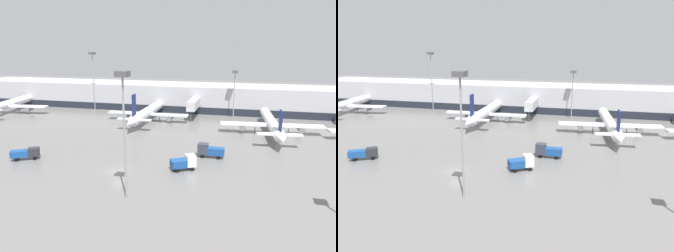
{
  "view_description": "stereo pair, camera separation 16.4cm",
  "coord_description": "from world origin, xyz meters",
  "views": [
    {
      "loc": [
        22.68,
        -53.14,
        23.12
      ],
      "look_at": [
        3.62,
        24.21,
        3.0
      ],
      "focal_mm": 35.0,
      "sensor_mm": 36.0,
      "label": 1
    },
    {
      "loc": [
        22.84,
        -53.1,
        23.12
      ],
      "look_at": [
        3.62,
        24.21,
        3.0
      ],
      "focal_mm": 35.0,
      "sensor_mm": 36.0,
      "label": 2
    }
  ],
  "objects": [
    {
      "name": "apron_light_mast_2",
      "position": [
        -29.28,
        50.44,
        15.82
      ],
      "size": [
        1.8,
        1.8,
        20.32
      ],
      "color": "gray",
      "rests_on": "ground_plane"
    },
    {
      "name": "parked_jet_3",
      "position": [
        -56.71,
        40.12,
        2.97
      ],
      "size": [
        28.01,
        33.04,
        9.62
      ],
      "rotation": [
        0.0,
        0.0,
        1.69
      ],
      "color": "silver",
      "rests_on": "ground_plane"
    },
    {
      "name": "apron_light_mast_3",
      "position": [
        18.47,
        50.7,
        12.17
      ],
      "size": [
        1.8,
        1.8,
        15.07
      ],
      "color": "gray",
      "rests_on": "ground_plane"
    },
    {
      "name": "service_truck_0",
      "position": [
        15.64,
        11.83,
        1.57
      ],
      "size": [
        5.48,
        2.02,
        2.92
      ],
      "rotation": [
        0.0,
        0.0,
        3.13
      ],
      "color": "#19478C",
      "rests_on": "ground_plane"
    },
    {
      "name": "service_truck_1",
      "position": [
        -20.82,
        1.51,
        1.39
      ],
      "size": [
        5.73,
        4.23,
        2.34
      ],
      "rotation": [
        0.0,
        0.0,
        0.5
      ],
      "color": "#19478C",
      "rests_on": "ground_plane"
    },
    {
      "name": "apron_light_mast_1",
      "position": [
        5.39,
        -9.78,
        15.19
      ],
      "size": [
        1.8,
        1.8,
        19.4
      ],
      "color": "gray",
      "rests_on": "ground_plane"
    },
    {
      "name": "traffic_cone_1",
      "position": [
        19.34,
        37.39,
        0.35
      ],
      "size": [
        0.37,
        0.37,
        0.69
      ],
      "color": "orange",
      "rests_on": "ground_plane"
    },
    {
      "name": "parked_jet_0",
      "position": [
        -6.82,
        40.26,
        2.76
      ],
      "size": [
        25.2,
        34.68,
        9.97
      ],
      "rotation": [
        0.0,
        0.0,
        1.56
      ],
      "color": "silver",
      "rests_on": "ground_plane"
    },
    {
      "name": "terminal_building",
      "position": [
        0.02,
        61.93,
        4.49
      ],
      "size": [
        160.0,
        28.16,
        9.0
      ],
      "color": "#B2B2B7",
      "rests_on": "ground_plane"
    },
    {
      "name": "parked_jet_2",
      "position": [
        29.14,
        34.17,
        2.84
      ],
      "size": [
        26.57,
        35.41,
        8.72
      ],
      "rotation": [
        0.0,
        0.0,
        1.65
      ],
      "color": "white",
      "rests_on": "ground_plane"
    },
    {
      "name": "service_truck_2",
      "position": [
        11.79,
        3.68,
        1.53
      ],
      "size": [
        5.07,
        4.11,
        2.83
      ],
      "rotation": [
        0.0,
        0.0,
        0.52
      ],
      "color": "#19478C",
      "rests_on": "ground_plane"
    },
    {
      "name": "ground_plane",
      "position": [
        0.0,
        0.0,
        0.0
      ],
      "size": [
        320.0,
        320.0,
        0.0
      ],
      "primitive_type": "plane",
      "color": "slate"
    }
  ]
}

